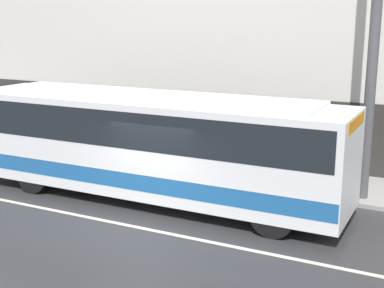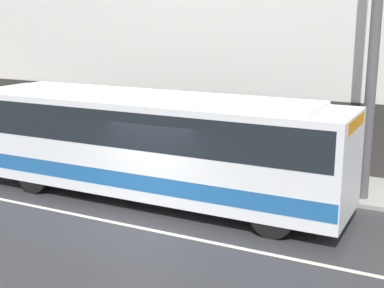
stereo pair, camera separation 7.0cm
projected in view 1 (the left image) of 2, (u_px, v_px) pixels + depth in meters
ground_plane at (136, 227)px, 13.55m from camera, size 60.00×60.00×0.00m
sidewalk at (222, 171)px, 18.29m from camera, size 60.00×2.94×0.12m
building_facade at (243, 28)px, 18.60m from camera, size 60.00×0.35×10.03m
lane_stripe at (136, 227)px, 13.55m from camera, size 54.00×0.14×0.01m
transit_bus at (148, 141)px, 15.36m from camera, size 11.57×2.62×3.08m
utility_pole_near at (374, 40)px, 14.41m from camera, size 0.30×0.30×8.94m
pedestrian_waiting at (203, 141)px, 18.91m from camera, size 0.36×0.36×1.75m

